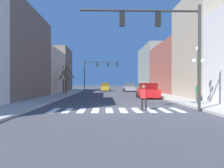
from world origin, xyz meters
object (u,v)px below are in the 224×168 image
traffic_signal_near (165,33)px  car_driving_toward_lane (105,87)px  street_lamp_right_corner (198,64)px  car_parked_right_mid (129,88)px  pedestrian_near_right_corner (144,95)px  street_tree_left_far (64,81)px  car_parked_right_near (148,91)px  traffic_signal_far (98,68)px  street_tree_right_mid (66,79)px  pedestrian_on_left_sidewalk (197,91)px

traffic_signal_near → car_driving_toward_lane: traffic_signal_near is taller
street_lamp_right_corner → car_parked_right_mid: street_lamp_right_corner is taller
pedestrian_near_right_corner → street_lamp_right_corner: bearing=65.7°
street_tree_left_far → car_parked_right_near: bearing=-36.3°
car_parked_right_near → pedestrian_near_right_corner: (-2.39, -10.85, 0.15)m
traffic_signal_far → car_parked_right_near: 24.19m
car_parked_right_mid → street_tree_right_mid: bearing=134.6°
traffic_signal_near → street_tree_right_mid: bearing=115.5°
car_driving_toward_lane → car_parked_right_mid: 5.29m
car_parked_right_mid → pedestrian_near_right_corner: pedestrian_near_right_corner is taller
car_parked_right_mid → traffic_signal_far: bearing=62.5°
car_parked_right_mid → pedestrian_on_left_sidewalk: size_ratio=2.83×
pedestrian_on_left_sidewalk → pedestrian_near_right_corner: (-5.59, -4.92, -0.11)m
street_lamp_right_corner → street_tree_right_mid: 21.89m
street_lamp_right_corner → street_tree_right_mid: street_tree_right_mid is taller
car_driving_toward_lane → car_parked_right_mid: (4.93, -1.92, -0.06)m
pedestrian_on_left_sidewalk → street_tree_left_far: size_ratio=0.37×
car_parked_right_mid → pedestrian_on_left_sidewalk: pedestrian_on_left_sidewalk is taller
traffic_signal_near → traffic_signal_far: size_ratio=0.94×
pedestrian_near_right_corner → pedestrian_on_left_sidewalk: bearing=82.3°
traffic_signal_near → street_lamp_right_corner: size_ratio=1.72×
street_lamp_right_corner → car_driving_toward_lane: street_lamp_right_corner is taller
pedestrian_near_right_corner → street_tree_left_far: 21.05m
pedestrian_on_left_sidewalk → pedestrian_near_right_corner: size_ratio=0.96×
traffic_signal_far → pedestrian_near_right_corner: size_ratio=4.92×
car_parked_right_mid → pedestrian_near_right_corner: 30.50m
car_driving_toward_lane → street_tree_left_far: bearing=-25.4°
car_parked_right_mid → pedestrian_near_right_corner: (-2.39, -30.41, 0.21)m
traffic_signal_far → pedestrian_on_left_sidewalk: size_ratio=5.15×
traffic_signal_near → pedestrian_on_left_sidewalk: 8.08m
car_driving_toward_lane → street_lamp_right_corner: bearing=13.1°
car_driving_toward_lane → pedestrian_on_left_sidewalk: (8.13, -27.41, 0.25)m
traffic_signal_far → street_tree_right_mid: bearing=-107.4°
traffic_signal_near → car_parked_right_mid: bearing=87.8°
street_tree_right_mid → street_tree_left_far: bearing=-118.4°
pedestrian_on_left_sidewalk → car_parked_right_near: bearing=54.1°
pedestrian_near_right_corner → street_tree_right_mid: street_tree_right_mid is taller
pedestrian_near_right_corner → car_driving_toward_lane: bearing=135.4°
traffic_signal_near → street_lamp_right_corner: traffic_signal_near is taller
pedestrian_on_left_sidewalk → street_tree_left_far: (-14.40, 14.17, 0.93)m
pedestrian_near_right_corner → street_tree_right_mid: size_ratio=0.33×
street_lamp_right_corner → traffic_signal_far: bearing=105.1°
pedestrian_near_right_corner → car_parked_right_near: bearing=118.5°
traffic_signal_far → car_driving_toward_lane: bearing=-43.1°
car_driving_toward_lane → pedestrian_on_left_sidewalk: car_driving_toward_lane is taller
car_parked_right_mid → car_parked_right_near: (0.00, -19.56, 0.05)m
traffic_signal_far → car_parked_right_mid: 8.46m
traffic_signal_far → street_tree_left_far: 15.72m
traffic_signal_far → street_lamp_right_corner: bearing=-74.9°
traffic_signal_far → traffic_signal_near: bearing=-81.3°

